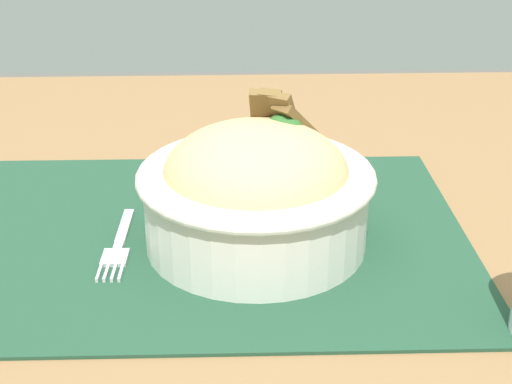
# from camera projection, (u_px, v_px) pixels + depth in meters

# --- Properties ---
(table) EXTENTS (1.32, 0.98, 0.73)m
(table) POSITION_uv_depth(u_px,v_px,m) (221.00, 283.00, 0.72)
(table) COLOR olive
(table) RESTS_ON ground_plane
(placemat) EXTENTS (0.48, 0.35, 0.00)m
(placemat) POSITION_uv_depth(u_px,v_px,m) (206.00, 235.00, 0.67)
(placemat) COLOR #1E422D
(placemat) RESTS_ON table
(bowl) EXTENTS (0.21, 0.21, 0.13)m
(bowl) POSITION_uv_depth(u_px,v_px,m) (256.00, 190.00, 0.64)
(bowl) COLOR silver
(bowl) RESTS_ON placemat
(fork) EXTENTS (0.02, 0.13, 0.00)m
(fork) POSITION_uv_depth(u_px,v_px,m) (118.00, 246.00, 0.65)
(fork) COLOR silver
(fork) RESTS_ON placemat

